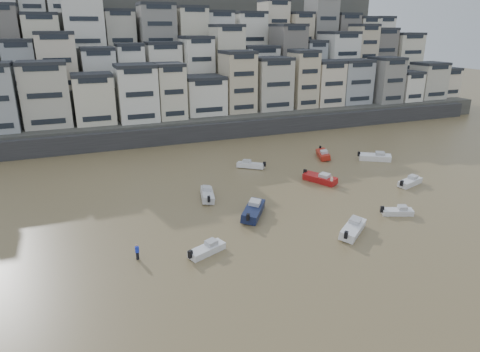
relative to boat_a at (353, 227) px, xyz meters
name	(u,v)px	position (x,y,z in m)	size (l,w,h in m)	color
harbor_wall	(209,131)	(-1.75, 48.09, 0.95)	(140.00, 3.00, 3.50)	#38383A
hillside	(181,62)	(2.99, 87.93, 12.20)	(141.04, 66.00, 50.00)	#4C4C47
boat_a	(353,227)	(0.00, 0.00, 0.00)	(5.90, 1.93, 1.61)	white
boat_b	(398,211)	(8.47, 2.27, -0.23)	(4.22, 1.38, 1.15)	silver
boat_c	(253,209)	(-8.66, 8.94, 0.10)	(6.63, 2.17, 1.81)	#141D41
boat_d	(410,181)	(17.82, 10.24, -0.10)	(5.16, 1.69, 1.41)	silver
boat_e	(320,177)	(5.80, 16.41, 0.00)	(5.89, 1.93, 1.61)	#A71415
boat_f	(207,194)	(-12.37, 16.50, -0.06)	(5.49, 1.80, 1.50)	silver
boat_g	(375,156)	(21.09, 22.56, 0.02)	(6.02, 1.97, 1.64)	white
boat_h	(251,164)	(-1.29, 26.93, -0.11)	(5.09, 1.66, 1.39)	silver
boat_i	(323,153)	(13.39, 27.54, -0.01)	(5.80, 1.90, 1.58)	#A31F14
boat_j	(207,248)	(-17.10, 1.88, -0.17)	(4.67, 1.53, 1.27)	white
person_blue	(137,252)	(-24.09, 3.44, 0.07)	(0.44, 0.44, 1.74)	#1D32DA
person_pink	(332,182)	(6.27, 13.97, 0.07)	(0.44, 0.44, 1.74)	beige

